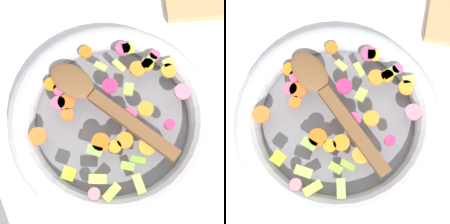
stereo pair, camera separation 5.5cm
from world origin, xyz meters
The scene contains 4 objects.
ground_plane centered at (0.00, 0.00, 0.00)m, with size 4.00×4.00×0.00m, color silver.
skillet centered at (0.00, 0.00, 0.02)m, with size 0.38×0.38×0.05m.
chopped_vegetables centered at (0.01, 0.00, 0.05)m, with size 0.29×0.30×0.01m.
wooden_spoon centered at (0.02, 0.02, 0.06)m, with size 0.21×0.23×0.01m.
Camera 1 is at (-0.18, 0.01, 0.57)m, focal length 50.00 mm.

